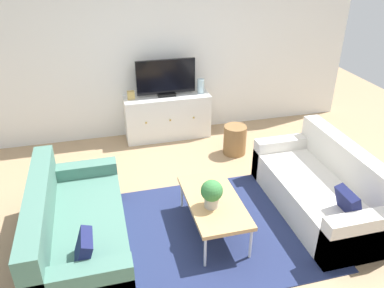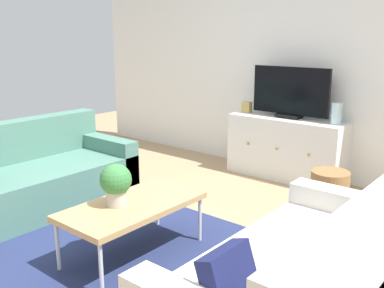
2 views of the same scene
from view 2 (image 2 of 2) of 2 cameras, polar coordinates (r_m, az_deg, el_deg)
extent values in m
plane|color=tan|center=(3.58, -6.29, -13.09)|extent=(10.00, 10.00, 0.00)
cube|color=white|center=(5.28, 13.96, 10.67)|extent=(6.40, 0.12, 2.70)
cube|color=navy|center=(3.49, -8.12, -13.82)|extent=(2.50, 1.90, 0.01)
cube|color=#4C7A6B|center=(4.45, -19.54, -5.40)|extent=(0.89, 1.84, 0.41)
cube|color=#4C7A6B|center=(4.68, -21.92, -2.09)|extent=(0.20, 1.84, 0.81)
cube|color=#4C7A6B|center=(4.88, -11.26, -2.25)|extent=(0.89, 0.18, 0.56)
cube|color=silver|center=(2.50, 20.91, -16.32)|extent=(0.20, 1.84, 0.81)
cube|color=silver|center=(3.35, 19.89, -10.54)|extent=(0.89, 0.18, 0.56)
cube|color=#191E4C|center=(2.12, 4.96, -17.29)|extent=(0.19, 0.30, 0.32)
cube|color=tan|center=(3.29, -7.73, -7.99)|extent=(0.56, 1.08, 0.04)
cylinder|color=silver|center=(3.28, -17.08, -12.65)|extent=(0.03, 0.03, 0.38)
cylinder|color=silver|center=(2.93, -11.75, -15.69)|extent=(0.03, 0.03, 0.38)
cylinder|color=silver|center=(3.85, -4.54, -7.94)|extent=(0.03, 0.03, 0.38)
cylinder|color=silver|center=(3.56, 1.03, -9.81)|extent=(0.03, 0.03, 0.38)
cylinder|color=#B7B2A8|center=(3.24, -9.78, -6.96)|extent=(0.15, 0.15, 0.11)
sphere|color=#387A3D|center=(3.19, -9.89, -4.59)|extent=(0.23, 0.23, 0.23)
cube|color=white|center=(5.17, 12.19, -0.51)|extent=(1.35, 0.44, 0.71)
sphere|color=#B79338|center=(5.15, 7.28, 0.05)|extent=(0.03, 0.03, 0.03)
sphere|color=#B79338|center=(4.96, 10.95, -0.64)|extent=(0.03, 0.03, 0.03)
sphere|color=#B79338|center=(4.80, 14.90, -1.37)|extent=(0.03, 0.03, 0.03)
cube|color=black|center=(5.11, 12.51, 3.59)|extent=(0.28, 0.16, 0.04)
cube|color=black|center=(5.06, 12.68, 6.78)|extent=(0.92, 0.04, 0.53)
cylinder|color=silver|center=(4.85, 18.29, 3.77)|extent=(0.11, 0.11, 0.22)
cube|color=tan|center=(5.36, 7.15, 4.78)|extent=(0.11, 0.07, 0.13)
cylinder|color=olive|center=(4.16, 17.40, -6.36)|extent=(0.34, 0.34, 0.44)
camera|label=1|loc=(3.74, -74.36, 24.18)|focal=35.94mm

